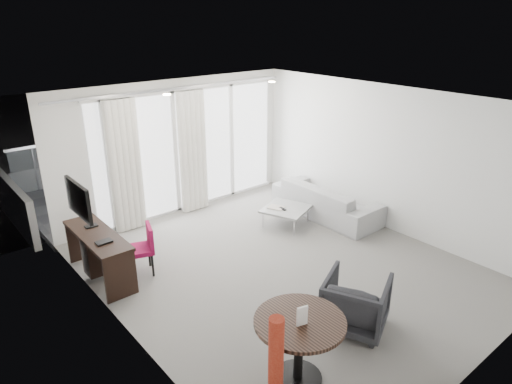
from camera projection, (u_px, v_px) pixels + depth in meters
floor at (280, 268)px, 7.15m from camera, size 5.00×6.00×0.00m
ceiling at (284, 102)px, 6.19m from camera, size 5.00×6.00×0.00m
wall_left at (121, 242)px, 5.18m from camera, size 0.00×6.00×2.60m
wall_right at (385, 158)px, 8.16m from camera, size 0.00×6.00×2.60m
wall_front at (488, 275)px, 4.53m from camera, size 5.00×0.00×2.60m
window_panel at (190, 150)px, 9.02m from camera, size 4.00×0.02×2.38m
window_frame at (191, 150)px, 9.01m from camera, size 4.10×0.06×2.44m
curtain_left at (125, 167)px, 8.03m from camera, size 0.60×0.20×2.38m
curtain_right at (193, 152)px, 8.87m from camera, size 0.60×0.20×2.38m
curtain_track at (178, 88)px, 8.26m from camera, size 4.80×0.04×0.04m
downlight_a at (167, 95)px, 6.80m from camera, size 0.12×0.12×0.02m
downlight_b at (272, 82)px, 8.05m from camera, size 0.12×0.12×0.02m
desk at (100, 256)px, 6.78m from camera, size 0.48×1.53×0.72m
tv at (78, 200)px, 6.22m from camera, size 0.05×0.80×0.50m
desk_chair at (139, 250)px, 6.87m from camera, size 0.53×0.51×0.78m
round_table at (299, 350)px, 4.85m from camera, size 1.28×1.28×0.77m
menu_card at (302, 329)px, 4.65m from camera, size 0.12×0.05×0.22m
red_lamp at (276, 370)px, 4.29m from camera, size 0.26×0.26×1.18m
tub_armchair at (356, 302)px, 5.70m from camera, size 1.02×1.01×0.71m
coffee_table at (286, 216)px, 8.54m from camera, size 0.99×0.99×0.35m
remote at (283, 209)px, 8.41m from camera, size 0.07×0.18×0.02m
magazine at (276, 207)px, 8.48m from camera, size 0.30×0.33×0.02m
sofa at (326, 200)px, 8.90m from camera, size 0.87×2.21×0.65m
terrace_slab at (158, 188)px, 10.56m from camera, size 5.60×3.00×0.12m
rattan_chair_a at (205, 168)px, 10.44m from camera, size 0.66×0.66×0.83m
rattan_chair_b at (225, 153)px, 11.64m from camera, size 0.53×0.53×0.75m
rattan_table at (221, 172)px, 10.67m from camera, size 0.64×0.64×0.52m
balustrade at (128, 151)px, 11.39m from camera, size 5.50×0.06×1.05m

